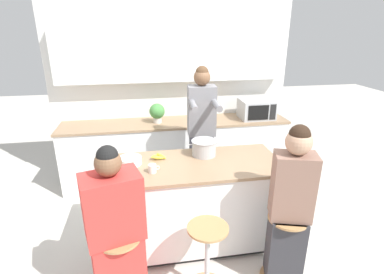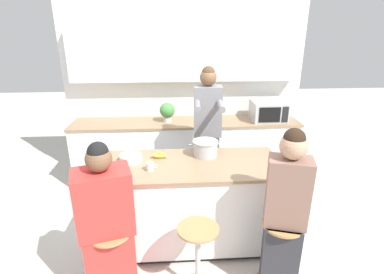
{
  "view_description": "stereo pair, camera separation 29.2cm",
  "coord_description": "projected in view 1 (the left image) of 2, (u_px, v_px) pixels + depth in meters",
  "views": [
    {
      "loc": [
        -0.47,
        -2.62,
        2.19
      ],
      "look_at": [
        0.0,
        0.08,
        1.17
      ],
      "focal_mm": 28.0,
      "sensor_mm": 36.0,
      "label": 1
    },
    {
      "loc": [
        -0.18,
        -2.66,
        2.19
      ],
      "look_at": [
        0.0,
        0.08,
        1.17
      ],
      "focal_mm": 28.0,
      "sensor_mm": 36.0,
      "label": 2
    }
  ],
  "objects": [
    {
      "name": "cooking_pot",
      "position": [
        204.0,
        148.0,
        3.11
      ],
      "size": [
        0.35,
        0.26,
        0.16
      ],
      "color": "#B7BABC",
      "rests_on": "kitchen_island"
    },
    {
      "name": "microwave",
      "position": [
        256.0,
        109.0,
        4.35
      ],
      "size": [
        0.48,
        0.39,
        0.27
      ],
      "color": "#B2B5B7",
      "rests_on": "back_counter"
    },
    {
      "name": "potted_plant",
      "position": [
        157.0,
        112.0,
        4.14
      ],
      "size": [
        0.21,
        0.21,
        0.27
      ],
      "color": "beige",
      "rests_on": "back_counter"
    },
    {
      "name": "ground_plane",
      "position": [
        193.0,
        240.0,
        3.26
      ],
      "size": [
        16.0,
        16.0,
        0.0
      ],
      "primitive_type": "plane",
      "color": "beige"
    },
    {
      "name": "person_seated_near",
      "position": [
        289.0,
        213.0,
        2.53
      ],
      "size": [
        0.38,
        0.34,
        1.49
      ],
      "rotation": [
        0.0,
        0.0,
        -0.29
      ],
      "color": "#333338",
      "rests_on": "ground_plane"
    },
    {
      "name": "bar_stool_leftmost",
      "position": [
        122.0,
        270.0,
        2.41
      ],
      "size": [
        0.38,
        0.38,
        0.67
      ],
      "color": "tan",
      "rests_on": "ground_plane"
    },
    {
      "name": "person_wrapped_blanket",
      "position": [
        116.0,
        235.0,
        2.31
      ],
      "size": [
        0.49,
        0.39,
        1.42
      ],
      "rotation": [
        0.0,
        0.0,
        0.27
      ],
      "color": "red",
      "rests_on": "ground_plane"
    },
    {
      "name": "bar_stool_rightmost",
      "position": [
        284.0,
        248.0,
        2.65
      ],
      "size": [
        0.38,
        0.38,
        0.67
      ],
      "color": "tan",
      "rests_on": "ground_plane"
    },
    {
      "name": "wall_back",
      "position": [
        173.0,
        74.0,
        4.28
      ],
      "size": [
        3.45,
        0.22,
        2.7
      ],
      "color": "silver",
      "rests_on": "ground_plane"
    },
    {
      "name": "bar_stool_center",
      "position": [
        207.0,
        259.0,
        2.52
      ],
      "size": [
        0.38,
        0.38,
        0.67
      ],
      "color": "tan",
      "rests_on": "ground_plane"
    },
    {
      "name": "kitchen_island",
      "position": [
        193.0,
        203.0,
        3.1
      ],
      "size": [
        1.76,
        0.77,
        0.92
      ],
      "color": "black",
      "rests_on": "ground_plane"
    },
    {
      "name": "person_cooking",
      "position": [
        201.0,
        139.0,
        3.63
      ],
      "size": [
        0.36,
        0.56,
        1.77
      ],
      "rotation": [
        0.0,
        0.0,
        -0.07
      ],
      "color": "#383842",
      "rests_on": "ground_plane"
    },
    {
      "name": "coffee_cup_near",
      "position": [
        152.0,
        168.0,
        2.75
      ],
      "size": [
        0.11,
        0.08,
        0.08
      ],
      "color": "white",
      "rests_on": "kitchen_island"
    },
    {
      "name": "fruit_bowl",
      "position": [
        130.0,
        161.0,
        2.92
      ],
      "size": [
        0.22,
        0.22,
        0.07
      ],
      "color": "white",
      "rests_on": "kitchen_island"
    },
    {
      "name": "banana_bunch",
      "position": [
        158.0,
        157.0,
        3.03
      ],
      "size": [
        0.17,
        0.13,
        0.06
      ],
      "color": "yellow",
      "rests_on": "kitchen_island"
    },
    {
      "name": "back_counter",
      "position": [
        177.0,
        151.0,
        4.4
      ],
      "size": [
        3.21,
        0.59,
        0.91
      ],
      "color": "white",
      "rests_on": "ground_plane"
    }
  ]
}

